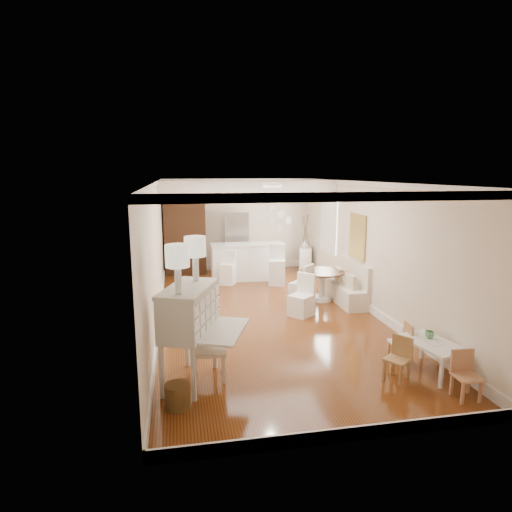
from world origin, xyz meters
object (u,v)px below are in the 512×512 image
object	(u,v)px
kids_chair_b	(400,342)
slip_chair_far	(301,283)
dining_table	(322,286)
pantry_cabinet	(185,235)
kids_chair_c	(467,376)
breakfast_counter	(247,262)
sideboard	(305,259)
kids_table	(431,357)
bar_stool_right	(277,265)
slip_chair_near	(301,295)
wicker_basket	(177,396)
gustavian_armchair	(209,349)
bar_stool_left	(228,268)
kids_chair_a	(397,359)
fridge	(248,242)
secretary_bureau	(189,335)

from	to	relation	value
kids_chair_b	slip_chair_far	world-z (taller)	slip_chair_far
dining_table	pantry_cabinet	distance (m)	4.68
dining_table	kids_chair_c	bearing A→B (deg)	-85.05
breakfast_counter	sideboard	size ratio (longest dim) A/B	2.61
kids_table	bar_stool_right	xyz separation A→B (m)	(-1.11, 5.47, 0.30)
dining_table	slip_chair_near	xyz separation A→B (m)	(-0.80, -0.98, 0.09)
kids_table	sideboard	bearing A→B (deg)	89.16
wicker_basket	kids_table	size ratio (longest dim) A/B	0.34
breakfast_counter	bar_stool_right	xyz separation A→B (m)	(0.69, -0.73, 0.03)
gustavian_armchair	kids_table	bearing A→B (deg)	-93.75
gustavian_armchair	kids_chair_c	xyz separation A→B (m)	(3.33, -1.23, -0.13)
wicker_basket	dining_table	size ratio (longest dim) A/B	0.31
breakfast_counter	bar_stool_right	bearing A→B (deg)	-46.51
bar_stool_left	kids_chair_a	bearing A→B (deg)	-48.27
slip_chair_near	sideboard	bearing A→B (deg)	121.75
slip_chair_far	wicker_basket	bearing A→B (deg)	11.90
slip_chair_near	fridge	xyz separation A→B (m)	(-0.40, 4.36, 0.45)
kids_chair_a	kids_table	bearing A→B (deg)	67.19
bar_stool_right	slip_chair_far	bearing A→B (deg)	-69.18
kids_table	kids_chair_b	bearing A→B (deg)	120.96
slip_chair_far	bar_stool_right	xyz separation A→B (m)	(-0.21, 1.60, 0.09)
secretary_bureau	kids_table	world-z (taller)	secretary_bureau
kids_chair_c	fridge	bearing A→B (deg)	103.99
secretary_bureau	kids_chair_a	xyz separation A→B (m)	(2.97, -0.49, -0.39)
slip_chair_near	bar_stool_right	bearing A→B (deg)	137.91
bar_stool_right	pantry_cabinet	xyz separation A→B (m)	(-2.39, 1.81, 0.61)
kids_chair_c	bar_stool_right	bearing A→B (deg)	102.80
kids_chair_b	dining_table	xyz separation A→B (m)	(-0.12, 3.41, 0.04)
dining_table	slip_chair_far	xyz separation A→B (m)	(-0.51, 0.01, 0.09)
fridge	gustavian_armchair	bearing A→B (deg)	-104.18
slip_chair_near	slip_chair_far	xyz separation A→B (m)	(0.29, 0.99, 0.00)
kids_chair_c	slip_chair_near	distance (m)	3.87
kids_table	kids_chair_a	world-z (taller)	kids_chair_a
gustavian_armchair	breakfast_counter	world-z (taller)	breakfast_counter
breakfast_counter	bar_stool_left	size ratio (longest dim) A/B	2.27
kids_table	pantry_cabinet	size ratio (longest dim) A/B	0.42
bar_stool_right	pantry_cabinet	distance (m)	3.06
secretary_bureau	bar_stool_left	xyz separation A→B (m)	(1.19, 5.39, -0.27)
secretary_bureau	bar_stool_right	xyz separation A→B (m)	(2.49, 5.11, -0.17)
kids_table	bar_stool_right	size ratio (longest dim) A/B	0.89
breakfast_counter	kids_chair_a	bearing A→B (deg)	-79.55
secretary_bureau	slip_chair_far	world-z (taller)	secretary_bureau
kids_table	secretary_bureau	bearing A→B (deg)	174.33
slip_chair_far	sideboard	distance (m)	3.15
wicker_basket	breakfast_counter	world-z (taller)	breakfast_counter
kids_chair_b	dining_table	distance (m)	3.41
secretary_bureau	gustavian_armchair	xyz separation A→B (m)	(0.28, 0.08, -0.26)
dining_table	bar_stool_left	xyz separation A→B (m)	(-2.01, 1.88, 0.10)
breakfast_counter	kids_table	bearing A→B (deg)	-73.80
kids_chair_a	gustavian_armchair	bearing A→B (deg)	-136.35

